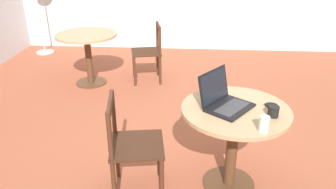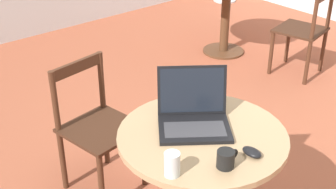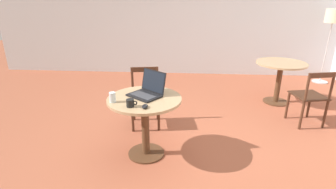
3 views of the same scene
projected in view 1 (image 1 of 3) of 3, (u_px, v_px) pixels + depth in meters
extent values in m
plane|color=#9E5138|center=(193.00, 142.00, 3.35)|extent=(16.00, 16.00, 0.00)
cylinder|color=#51331E|center=(228.00, 183.00, 2.77)|extent=(0.43, 0.43, 0.02)
cylinder|color=#51331E|center=(232.00, 149.00, 2.62)|extent=(0.09, 0.09, 0.67)
cylinder|color=tan|center=(236.00, 110.00, 2.47)|extent=(0.83, 0.83, 0.03)
cylinder|color=#51331E|center=(91.00, 82.00, 4.74)|extent=(0.43, 0.43, 0.02)
cylinder|color=#51331E|center=(89.00, 59.00, 4.60)|extent=(0.09, 0.09, 0.67)
cylinder|color=tan|center=(86.00, 35.00, 4.45)|extent=(0.83, 0.83, 0.03)
cylinder|color=#472819|center=(159.00, 154.00, 2.81)|extent=(0.04, 0.04, 0.42)
cylinder|color=#472819|center=(162.00, 182.00, 2.48)|extent=(0.04, 0.04, 0.42)
cylinder|color=#472819|center=(117.00, 156.00, 2.78)|extent=(0.04, 0.04, 0.42)
cylinder|color=#472819|center=(114.00, 184.00, 2.46)|extent=(0.04, 0.04, 0.42)
cube|color=#3C2215|center=(137.00, 145.00, 2.54)|extent=(0.47, 0.47, 0.02)
cylinder|color=#472819|center=(113.00, 112.00, 2.60)|extent=(0.04, 0.04, 0.38)
cylinder|color=#472819|center=(110.00, 137.00, 2.28)|extent=(0.04, 0.04, 0.38)
cube|color=#472819|center=(110.00, 105.00, 2.37)|extent=(0.39, 0.08, 0.07)
cylinder|color=#472819|center=(135.00, 72.00, 4.57)|extent=(0.04, 0.04, 0.42)
cylinder|color=#472819|center=(134.00, 63.00, 4.89)|extent=(0.04, 0.04, 0.42)
cylinder|color=#472819|center=(160.00, 70.00, 4.61)|extent=(0.04, 0.04, 0.42)
cylinder|color=#472819|center=(158.00, 62.00, 4.94)|extent=(0.04, 0.04, 0.42)
cube|color=#3C2215|center=(146.00, 52.00, 4.66)|extent=(0.49, 0.49, 0.02)
cylinder|color=#472819|center=(160.00, 41.00, 4.43)|extent=(0.04, 0.04, 0.38)
cylinder|color=#472819|center=(157.00, 34.00, 4.76)|extent=(0.04, 0.04, 0.38)
cube|color=#472819|center=(158.00, 27.00, 4.53)|extent=(0.39, 0.10, 0.07)
cylinder|color=#B7B7B7|center=(45.00, 52.00, 6.02)|extent=(0.32, 0.32, 0.02)
cylinder|color=#B7B7B7|center=(40.00, 18.00, 5.75)|extent=(0.02, 0.02, 1.26)
cube|color=black|center=(230.00, 108.00, 2.46)|extent=(0.43, 0.41, 0.02)
cube|color=#38383D|center=(232.00, 107.00, 2.44)|extent=(0.32, 0.29, 0.00)
cube|color=black|center=(214.00, 86.00, 2.49)|extent=(0.31, 0.26, 0.25)
cube|color=black|center=(214.00, 86.00, 2.49)|extent=(0.28, 0.23, 0.22)
ellipsoid|color=black|center=(271.00, 105.00, 2.49)|extent=(0.06, 0.10, 0.03)
cylinder|color=black|center=(273.00, 111.00, 2.34)|extent=(0.08, 0.08, 0.08)
torus|color=black|center=(272.00, 108.00, 2.38)|extent=(0.05, 0.01, 0.05)
cylinder|color=silver|center=(264.00, 124.00, 2.15)|extent=(0.07, 0.07, 0.11)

